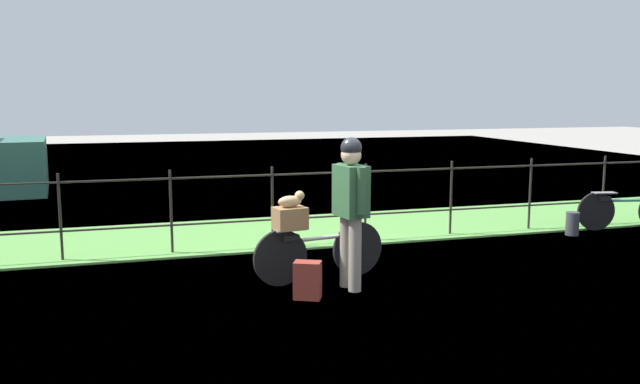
{
  "coord_description": "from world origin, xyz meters",
  "views": [
    {
      "loc": [
        -2.62,
        -6.63,
        2.13
      ],
      "look_at": [
        -0.26,
        1.26,
        0.9
      ],
      "focal_mm": 36.55,
      "sensor_mm": 36.0,
      "label": 1
    }
  ],
  "objects_px": {
    "bicycle_main": "(319,252)",
    "backpack_on_paving": "(308,280)",
    "terrier_dog": "(292,200)",
    "mooring_bollard": "(572,224)",
    "bicycle_parked": "(625,210)",
    "cyclist_person": "(351,200)",
    "wooden_crate": "(290,218)"
  },
  "relations": [
    {
      "from": "terrier_dog",
      "to": "cyclist_person",
      "type": "bearing_deg",
      "value": -31.95
    },
    {
      "from": "wooden_crate",
      "to": "bicycle_parked",
      "type": "xyz_separation_m",
      "value": [
        5.85,
        1.42,
        -0.44
      ]
    },
    {
      "from": "terrier_dog",
      "to": "bicycle_parked",
      "type": "bearing_deg",
      "value": 13.64
    },
    {
      "from": "wooden_crate",
      "to": "cyclist_person",
      "type": "relative_size",
      "value": 0.21
    },
    {
      "from": "cyclist_person",
      "to": "mooring_bollard",
      "type": "distance_m",
      "value": 4.58
    },
    {
      "from": "bicycle_main",
      "to": "bicycle_parked",
      "type": "xyz_separation_m",
      "value": [
        5.5,
        1.36,
        -0.02
      ]
    },
    {
      "from": "terrier_dog",
      "to": "cyclist_person",
      "type": "height_order",
      "value": "cyclist_person"
    },
    {
      "from": "cyclist_person",
      "to": "bicycle_parked",
      "type": "xyz_separation_m",
      "value": [
        5.25,
        1.77,
        -0.68
      ]
    },
    {
      "from": "cyclist_person",
      "to": "backpack_on_paving",
      "type": "xyz_separation_m",
      "value": [
        -0.55,
        -0.21,
        -0.8
      ]
    },
    {
      "from": "backpack_on_paving",
      "to": "mooring_bollard",
      "type": "bearing_deg",
      "value": 47.58
    },
    {
      "from": "backpack_on_paving",
      "to": "bicycle_parked",
      "type": "distance_m",
      "value": 6.13
    },
    {
      "from": "mooring_bollard",
      "to": "bicycle_main",
      "type": "bearing_deg",
      "value": -164.22
    },
    {
      "from": "bicycle_main",
      "to": "bicycle_parked",
      "type": "height_order",
      "value": "bicycle_main"
    },
    {
      "from": "wooden_crate",
      "to": "bicycle_main",
      "type": "bearing_deg",
      "value": 9.9
    },
    {
      "from": "wooden_crate",
      "to": "mooring_bollard",
      "type": "bearing_deg",
      "value": 15.35
    },
    {
      "from": "terrier_dog",
      "to": "mooring_bollard",
      "type": "xyz_separation_m",
      "value": [
        4.76,
        1.31,
        -0.79
      ]
    },
    {
      "from": "wooden_crate",
      "to": "terrier_dog",
      "type": "distance_m",
      "value": 0.2
    },
    {
      "from": "cyclist_person",
      "to": "backpack_on_paving",
      "type": "relative_size",
      "value": 4.21
    },
    {
      "from": "wooden_crate",
      "to": "terrier_dog",
      "type": "bearing_deg",
      "value": 9.9
    },
    {
      "from": "backpack_on_paving",
      "to": "mooring_bollard",
      "type": "height_order",
      "value": "backpack_on_paving"
    },
    {
      "from": "bicycle_parked",
      "to": "backpack_on_paving",
      "type": "bearing_deg",
      "value": -161.17
    },
    {
      "from": "cyclist_person",
      "to": "bicycle_parked",
      "type": "bearing_deg",
      "value": 18.62
    },
    {
      "from": "cyclist_person",
      "to": "bicycle_parked",
      "type": "distance_m",
      "value": 5.59
    },
    {
      "from": "wooden_crate",
      "to": "bicycle_parked",
      "type": "height_order",
      "value": "wooden_crate"
    },
    {
      "from": "bicycle_main",
      "to": "mooring_bollard",
      "type": "relative_size",
      "value": 4.54
    },
    {
      "from": "cyclist_person",
      "to": "mooring_bollard",
      "type": "relative_size",
      "value": 4.71
    },
    {
      "from": "bicycle_parked",
      "to": "terrier_dog",
      "type": "bearing_deg",
      "value": -166.36
    },
    {
      "from": "bicycle_main",
      "to": "backpack_on_paving",
      "type": "distance_m",
      "value": 0.71
    },
    {
      "from": "cyclist_person",
      "to": "wooden_crate",
      "type": "bearing_deg",
      "value": 149.42
    },
    {
      "from": "backpack_on_paving",
      "to": "bicycle_parked",
      "type": "relative_size",
      "value": 0.25
    },
    {
      "from": "mooring_bollard",
      "to": "bicycle_parked",
      "type": "bearing_deg",
      "value": 5.57
    },
    {
      "from": "bicycle_main",
      "to": "terrier_dog",
      "type": "height_order",
      "value": "terrier_dog"
    }
  ]
}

